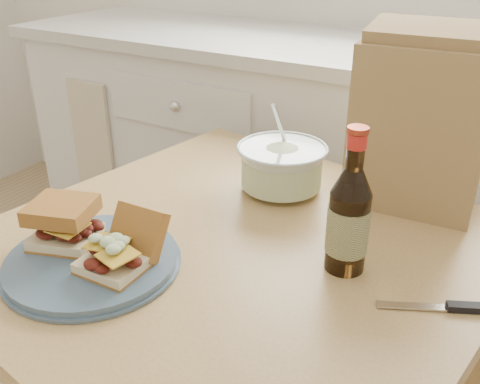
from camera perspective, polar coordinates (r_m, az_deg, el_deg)
The scene contains 9 objects.
cabinet_run at distance 1.90m, azimuth 11.55°, elevation 1.09°, with size 2.50×0.64×0.94m.
dining_table at distance 1.07m, azimuth -0.42°, elevation -10.31°, with size 1.02×1.02×0.74m.
plate at distance 0.97m, azimuth -15.48°, elevation -7.14°, with size 0.30×0.30×0.02m, color #486075.
sandwich_left at distance 1.00m, azimuth -18.30°, elevation -3.09°, with size 0.13×0.13×0.08m.
sandwich_right at distance 0.92m, azimuth -12.52°, elevation -5.87°, with size 0.11×0.14×0.09m.
coleslaw_bowl at distance 1.19m, azimuth 4.44°, elevation 2.50°, with size 0.20×0.20×0.20m.
beer_bottle at distance 0.91m, azimuth 11.52°, elevation -2.80°, with size 0.07×0.07×0.26m.
knife at distance 0.91m, azimuth 22.00°, elevation -11.33°, with size 0.17×0.09×0.01m.
paper_bag at distance 1.15m, azimuth 18.64°, elevation 6.59°, with size 0.26×0.17×0.34m, color #A68350.
Camera 1 is at (0.52, 0.06, 1.28)m, focal length 40.00 mm.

